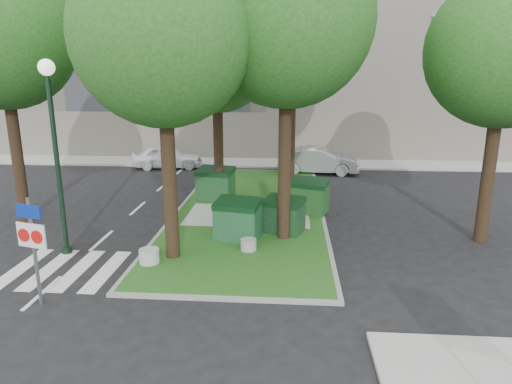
# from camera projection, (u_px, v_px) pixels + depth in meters

# --- Properties ---
(ground) EXTENTS (120.00, 120.00, 0.00)m
(ground) POSITION_uv_depth(u_px,v_px,m) (205.00, 298.00, 12.14)
(ground) COLOR black
(ground) RESTS_ON ground
(median_island) EXTENTS (6.00, 16.00, 0.12)m
(median_island) POSITION_uv_depth(u_px,v_px,m) (250.00, 209.00, 19.80)
(median_island) COLOR #1C4914
(median_island) RESTS_ON ground
(median_kerb) EXTENTS (6.30, 16.30, 0.10)m
(median_kerb) POSITION_uv_depth(u_px,v_px,m) (250.00, 210.00, 19.80)
(median_kerb) COLOR gray
(median_kerb) RESTS_ON ground
(building_sidewalk) EXTENTS (42.00, 3.00, 0.12)m
(building_sidewalk) POSITION_uv_depth(u_px,v_px,m) (257.00, 163.00, 29.96)
(building_sidewalk) COLOR #999993
(building_sidewalk) RESTS_ON ground
(zebra_crossing) EXTENTS (5.00, 3.00, 0.01)m
(zebra_crossing) POSITION_uv_depth(u_px,v_px,m) (92.00, 270.00, 13.86)
(zebra_crossing) COLOR silver
(zebra_crossing) RESTS_ON ground
(apartment_building) EXTENTS (41.00, 12.00, 16.00)m
(apartment_building) POSITION_uv_depth(u_px,v_px,m) (264.00, 43.00, 35.17)
(apartment_building) COLOR tan
(apartment_building) RESTS_ON ground
(tree_median_near_left) EXTENTS (5.20, 5.20, 10.53)m
(tree_median_near_left) POSITION_uv_depth(u_px,v_px,m) (165.00, 18.00, 12.84)
(tree_median_near_left) COLOR black
(tree_median_near_left) RESTS_ON ground
(tree_median_near_right) EXTENTS (5.60, 5.60, 11.46)m
(tree_median_near_right) POSITION_uv_depth(u_px,v_px,m) (290.00, 2.00, 14.34)
(tree_median_near_right) COLOR black
(tree_median_near_right) RESTS_ON ground
(tree_median_mid) EXTENTS (4.80, 4.80, 9.99)m
(tree_median_mid) POSITION_uv_depth(u_px,v_px,m) (219.00, 44.00, 19.16)
(tree_median_mid) COLOR black
(tree_median_mid) RESTS_ON ground
(tree_median_far) EXTENTS (5.80, 5.80, 11.93)m
(tree_median_far) POSITION_uv_depth(u_px,v_px,m) (295.00, 18.00, 21.48)
(tree_median_far) COLOR black
(tree_median_far) RESTS_ON ground
(tree_street_left) EXTENTS (5.40, 5.40, 11.00)m
(tree_street_left) POSITION_uv_depth(u_px,v_px,m) (2.00, 21.00, 16.64)
(tree_street_left) COLOR black
(tree_street_left) RESTS_ON ground
(tree_street_right) EXTENTS (5.00, 5.00, 10.06)m
(tree_street_right) POSITION_uv_depth(u_px,v_px,m) (509.00, 35.00, 14.57)
(tree_street_right) COLOR black
(tree_street_right) RESTS_ON ground
(dumpster_a) EXTENTS (1.83, 1.44, 1.53)m
(dumpster_a) POSITION_uv_depth(u_px,v_px,m) (216.00, 184.00, 20.94)
(dumpster_a) COLOR #103B18
(dumpster_a) RESTS_ON median_island
(dumpster_b) EXTENTS (1.74, 1.37, 1.45)m
(dumpster_b) POSITION_uv_depth(u_px,v_px,m) (238.00, 220.00, 16.02)
(dumpster_b) COLOR #134323
(dumpster_b) RESTS_ON median_island
(dumpster_c) EXTENTS (1.69, 1.44, 1.32)m
(dumpster_c) POSITION_uv_depth(u_px,v_px,m) (284.00, 215.00, 16.71)
(dumpster_c) COLOR black
(dumpster_c) RESTS_ON median_island
(dumpster_d) EXTENTS (1.83, 1.54, 1.45)m
(dumpster_d) POSITION_uv_depth(u_px,v_px,m) (309.00, 196.00, 19.05)
(dumpster_d) COLOR #143F13
(dumpster_d) RESTS_ON median_island
(bollard_left) EXTENTS (0.62, 0.62, 0.44)m
(bollard_left) POSITION_uv_depth(u_px,v_px,m) (149.00, 256.00, 14.07)
(bollard_left) COLOR #A8A8A2
(bollard_left) RESTS_ON median_island
(bollard_right) EXTENTS (0.53, 0.53, 0.38)m
(bollard_right) POSITION_uv_depth(u_px,v_px,m) (248.00, 244.00, 15.10)
(bollard_right) COLOR gray
(bollard_right) RESTS_ON median_island
(bollard_mid) EXTENTS (0.64, 0.64, 0.45)m
(bollard_mid) POSITION_uv_depth(u_px,v_px,m) (233.00, 225.00, 16.86)
(bollard_mid) COLOR gray
(bollard_mid) RESTS_ON median_island
(litter_bin) EXTENTS (0.43, 0.43, 0.75)m
(litter_bin) POSITION_uv_depth(u_px,v_px,m) (308.00, 188.00, 21.78)
(litter_bin) COLOR gold
(litter_bin) RESTS_ON median_island
(street_lamp) EXTENTS (0.50, 0.50, 6.22)m
(street_lamp) POSITION_uv_depth(u_px,v_px,m) (54.00, 136.00, 14.20)
(street_lamp) COLOR black
(street_lamp) RESTS_ON ground
(traffic_sign_pole) EXTENTS (0.84, 0.27, 2.87)m
(traffic_sign_pole) POSITION_uv_depth(u_px,v_px,m) (33.00, 237.00, 11.40)
(traffic_sign_pole) COLOR slate
(traffic_sign_pole) RESTS_ON ground
(car_white) EXTENTS (4.45, 2.28, 1.45)m
(car_white) POSITION_uv_depth(u_px,v_px,m) (167.00, 157.00, 28.44)
(car_white) COLOR white
(car_white) RESTS_ON ground
(car_silver) EXTENTS (4.78, 1.80, 1.56)m
(car_silver) POSITION_uv_depth(u_px,v_px,m) (318.00, 161.00, 26.91)
(car_silver) COLOR gray
(car_silver) RESTS_ON ground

